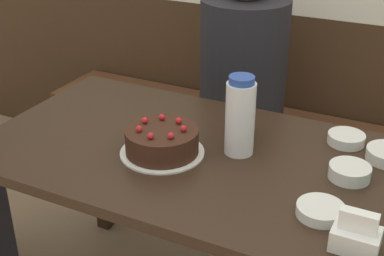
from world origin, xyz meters
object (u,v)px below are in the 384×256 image
object	(u,v)px
birthday_cake	(162,141)
bowl_soup_white	(320,210)
water_pitcher	(240,116)
bowl_side_dish	(350,172)
person_pale_blue_shirt	(242,104)
soju_bottle	(244,109)
napkin_holder	(356,236)
bench_seat	(271,166)
bowl_rice_small	(346,139)

from	to	relation	value
birthday_cake	bowl_soup_white	world-z (taller)	birthday_cake
water_pitcher	bowl_soup_white	bearing A→B (deg)	-34.42
bowl_soup_white	bowl_side_dish	distance (m)	0.22
person_pale_blue_shirt	birthday_cake	bearing A→B (deg)	1.03
soju_bottle	napkin_holder	xyz separation A→B (m)	(0.45, -0.42, -0.06)
bench_seat	birthday_cake	xyz separation A→B (m)	(-0.08, -0.89, 0.54)
bowl_soup_white	bowl_side_dish	world-z (taller)	bowl_side_dish
water_pitcher	person_pale_blue_shirt	world-z (taller)	person_pale_blue_shirt
bowl_rice_small	person_pale_blue_shirt	world-z (taller)	person_pale_blue_shirt
bench_seat	bowl_soup_white	world-z (taller)	bowl_soup_white
birthday_cake	bowl_soup_white	distance (m)	0.53
napkin_holder	bowl_soup_white	distance (m)	0.14
soju_bottle	bowl_side_dish	world-z (taller)	soju_bottle
bench_seat	water_pitcher	xyz separation A→B (m)	(0.13, -0.77, 0.62)
birthday_cake	bowl_rice_small	bearing A→B (deg)	32.94
bench_seat	bowl_side_dish	xyz separation A→B (m)	(0.47, -0.77, 0.52)
birthday_cake	soju_bottle	size ratio (longest dim) A/B	1.30
water_pitcher	soju_bottle	size ratio (longest dim) A/B	1.25
bowl_rice_small	bowl_side_dish	world-z (taller)	bowl_side_dish
bowl_side_dish	bowl_rice_small	bearing A→B (deg)	104.51
bowl_side_dish	person_pale_blue_shirt	bearing A→B (deg)	133.61
water_pitcher	soju_bottle	xyz separation A→B (m)	(-0.03, 0.11, -0.03)
water_pitcher	bowl_rice_small	world-z (taller)	water_pitcher
soju_bottle	bowl_soup_white	world-z (taller)	soju_bottle
water_pitcher	napkin_holder	bearing A→B (deg)	-36.48
water_pitcher	napkin_holder	size ratio (longest dim) A/B	2.30
water_pitcher	person_pale_blue_shirt	xyz separation A→B (m)	(-0.22, 0.59, -0.24)
bowl_soup_white	bowl_rice_small	world-z (taller)	bowl_rice_small
soju_bottle	bowl_side_dish	xyz separation A→B (m)	(0.37, -0.11, -0.08)
napkin_holder	bowl_rice_small	distance (m)	0.54
bench_seat	bowl_rice_small	world-z (taller)	bowl_rice_small
bowl_side_dish	bowl_soup_white	bearing A→B (deg)	-97.43
bench_seat	soju_bottle	distance (m)	0.90
birthday_cake	soju_bottle	distance (m)	0.29
napkin_holder	bowl_side_dish	distance (m)	0.32
water_pitcher	person_pale_blue_shirt	size ratio (longest dim) A/B	0.20
bowl_soup_white	person_pale_blue_shirt	size ratio (longest dim) A/B	0.10
soju_bottle	bowl_rice_small	distance (m)	0.34
soju_bottle	person_pale_blue_shirt	size ratio (longest dim) A/B	0.16
soju_bottle	bowl_rice_small	bearing A→B (deg)	16.95
bowl_rice_small	person_pale_blue_shirt	distance (m)	0.65
soju_bottle	napkin_holder	bearing A→B (deg)	-43.28
water_pitcher	bowl_soup_white	distance (m)	0.40
bench_seat	bowl_rice_small	size ratio (longest dim) A/B	19.45
water_pitcher	bowl_side_dish	size ratio (longest dim) A/B	2.12
water_pitcher	napkin_holder	distance (m)	0.53
person_pale_blue_shirt	soju_bottle	bearing A→B (deg)	21.95
person_pale_blue_shirt	water_pitcher	bearing A→B (deg)	20.62
napkin_holder	person_pale_blue_shirt	size ratio (longest dim) A/B	0.09
bench_seat	water_pitcher	world-z (taller)	water_pitcher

